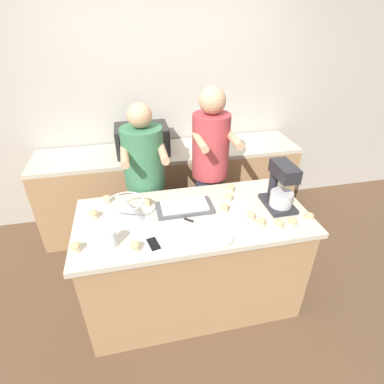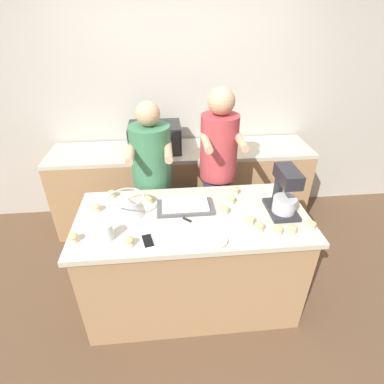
% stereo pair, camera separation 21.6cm
% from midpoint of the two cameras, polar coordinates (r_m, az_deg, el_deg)
% --- Properties ---
extents(ground_plane, '(16.00, 16.00, 0.00)m').
position_cam_midpoint_polar(ground_plane, '(2.86, 2.38, -19.47)').
color(ground_plane, brown).
extents(back_wall, '(10.00, 0.06, 2.70)m').
position_cam_midpoint_polar(back_wall, '(3.44, -0.65, 16.91)').
color(back_wall, '#B2ADA3').
rests_on(back_wall, ground_plane).
extents(island_counter, '(1.72, 0.81, 0.91)m').
position_cam_midpoint_polar(island_counter, '(2.52, 2.61, -12.92)').
color(island_counter, '#A87F56').
rests_on(island_counter, ground_plane).
extents(back_counter, '(2.80, 0.60, 0.93)m').
position_cam_midpoint_polar(back_counter, '(3.45, -0.06, 1.05)').
color(back_counter, '#A87F56').
rests_on(back_counter, ground_plane).
extents(person_left, '(0.36, 0.52, 1.60)m').
position_cam_midpoint_polar(person_left, '(2.75, -5.17, 1.18)').
color(person_left, '#232328').
rests_on(person_left, ground_plane).
extents(person_right, '(0.34, 0.50, 1.70)m').
position_cam_midpoint_polar(person_right, '(2.77, 7.11, 2.95)').
color(person_right, '#33384C').
rests_on(person_right, ground_plane).
extents(stand_mixer, '(0.20, 0.30, 0.36)m').
position_cam_midpoint_polar(stand_mixer, '(2.31, 19.75, -0.36)').
color(stand_mixer, '#232328').
rests_on(stand_mixer, island_counter).
extents(mixing_bowl, '(0.27, 0.27, 0.15)m').
position_cam_midpoint_polar(mixing_bowl, '(2.23, -9.58, -2.50)').
color(mixing_bowl, '#BCBCC1').
rests_on(mixing_bowl, island_counter).
extents(baking_tray, '(0.43, 0.22, 0.04)m').
position_cam_midpoint_polar(baking_tray, '(2.29, 1.40, -2.90)').
color(baking_tray, '#4C4C51').
rests_on(baking_tray, island_counter).
extents(microwave_oven, '(0.53, 0.38, 0.28)m').
position_cam_midpoint_polar(microwave_oven, '(3.17, -5.10, 10.26)').
color(microwave_oven, black).
rests_on(microwave_oven, back_counter).
extents(cell_phone, '(0.10, 0.16, 0.01)m').
position_cam_midpoint_polar(cell_phone, '(2.00, -5.33, -9.43)').
color(cell_phone, silver).
rests_on(cell_phone, island_counter).
extents(drinking_glass, '(0.08, 0.08, 0.12)m').
position_cam_midpoint_polar(drinking_glass, '(2.03, -12.96, -7.53)').
color(drinking_glass, silver).
rests_on(drinking_glass, island_counter).
extents(small_plate, '(0.17, 0.17, 0.02)m').
position_cam_midpoint_polar(small_plate, '(2.01, 7.47, -9.23)').
color(small_plate, beige).
rests_on(small_plate, island_counter).
extents(knife, '(0.17, 0.16, 0.01)m').
position_cam_midpoint_polar(knife, '(2.15, 3.18, -5.98)').
color(knife, '#BCBCC1').
rests_on(knife, island_counter).
extents(cupcake_0, '(0.06, 0.06, 0.06)m').
position_cam_midpoint_polar(cupcake_0, '(2.19, 13.84, -5.33)').
color(cupcake_0, beige).
rests_on(cupcake_0, island_counter).
extents(cupcake_1, '(0.06, 0.06, 0.06)m').
position_cam_midpoint_polar(cupcake_1, '(2.15, 18.90, -6.98)').
color(cupcake_1, beige).
rests_on(cupcake_1, island_counter).
extents(cupcake_2, '(0.06, 0.06, 0.06)m').
position_cam_midpoint_polar(cupcake_2, '(2.48, -12.66, -0.41)').
color(cupcake_2, beige).
rests_on(cupcake_2, island_counter).
extents(cupcake_3, '(0.06, 0.06, 0.06)m').
position_cam_midpoint_polar(cupcake_3, '(2.38, 10.07, -1.48)').
color(cupcake_3, beige).
rests_on(cupcake_3, island_counter).
extents(cupcake_4, '(0.06, 0.06, 0.06)m').
position_cam_midpoint_polar(cupcake_4, '(2.50, 10.68, 0.18)').
color(cupcake_4, beige).
rests_on(cupcake_4, island_counter).
extents(cupcake_5, '(0.06, 0.06, 0.06)m').
position_cam_midpoint_polar(cupcake_5, '(2.28, 24.38, -5.85)').
color(cupcake_5, beige).
rests_on(cupcake_5, island_counter).
extents(cupcake_6, '(0.06, 0.06, 0.06)m').
position_cam_midpoint_polar(cupcake_6, '(2.19, 21.28, -6.74)').
color(cupcake_6, beige).
rests_on(cupcake_6, island_counter).
extents(cupcake_7, '(0.06, 0.06, 0.06)m').
position_cam_midpoint_polar(cupcake_7, '(2.64, 18.51, 0.75)').
color(cupcake_7, beige).
rests_on(cupcake_7, island_counter).
extents(cupcake_8, '(0.06, 0.06, 0.06)m').
position_cam_midpoint_polar(cupcake_8, '(2.25, 8.96, -3.47)').
color(cupcake_8, beige).
rests_on(cupcake_8, island_counter).
extents(cupcake_9, '(0.06, 0.06, 0.06)m').
position_cam_midpoint_polar(cupcake_9, '(2.14, 15.57, -6.47)').
color(cupcake_9, beige).
rests_on(cupcake_9, island_counter).
extents(cupcake_10, '(0.06, 0.06, 0.06)m').
position_cam_midpoint_polar(cupcake_10, '(2.36, -5.58, -1.45)').
color(cupcake_10, beige).
rests_on(cupcake_10, island_counter).
extents(cupcake_11, '(0.06, 0.06, 0.06)m').
position_cam_midpoint_polar(cupcake_11, '(1.97, -8.78, -9.42)').
color(cupcake_11, beige).
rests_on(cupcake_11, island_counter).
extents(cupcake_12, '(0.06, 0.06, 0.06)m').
position_cam_midpoint_polar(cupcake_12, '(2.33, -15.29, -3.00)').
color(cupcake_12, beige).
rests_on(cupcake_12, island_counter).
extents(cupcake_13, '(0.06, 0.06, 0.06)m').
position_cam_midpoint_polar(cupcake_13, '(2.09, -18.95, -8.36)').
color(cupcake_13, beige).
rests_on(cupcake_13, island_counter).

